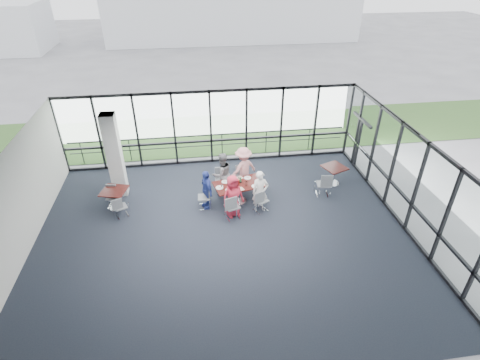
{
  "coord_description": "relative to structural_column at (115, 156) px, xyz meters",
  "views": [
    {
      "loc": [
        -0.77,
        -9.35,
        7.98
      ],
      "look_at": [
        0.75,
        1.55,
        1.1
      ],
      "focal_mm": 28.0,
      "sensor_mm": 36.0,
      "label": 1
    }
  ],
  "objects": [
    {
      "name": "chair_main_nr",
      "position": [
        5.04,
        -1.83,
        -1.16
      ],
      "size": [
        0.58,
        0.58,
        0.88
      ],
      "primitive_type": null,
      "rotation": [
        0.0,
        0.0,
        0.48
      ],
      "color": "slate",
      "rests_on": "ground"
    },
    {
      "name": "plate_nl",
      "position": [
        3.94,
        -1.5,
        -0.84
      ],
      "size": [
        0.25,
        0.25,
        0.01
      ],
      "primitive_type": "cylinder",
      "color": "white",
      "rests_on": "main_table"
    },
    {
      "name": "wall_front",
      "position": [
        3.6,
        -8.0,
        0.0
      ],
      "size": [
        12.0,
        0.1,
        3.2
      ],
      "primitive_type": "cube",
      "color": "silver",
      "rests_on": "ground"
    },
    {
      "name": "side_table_left",
      "position": [
        -0.04,
        -0.95,
        -0.97
      ],
      "size": [
        1.02,
        1.02,
        0.75
      ],
      "rotation": [
        0.0,
        0.0,
        -0.27
      ],
      "color": "#391411",
      "rests_on": "ground"
    },
    {
      "name": "structural_column",
      "position": [
        0.0,
        0.0,
        0.0
      ],
      "size": [
        0.5,
        0.5,
        3.2
      ],
      "primitive_type": "cube",
      "color": "silver",
      "rests_on": "ground"
    },
    {
      "name": "diner_near_right",
      "position": [
        5.0,
        -1.8,
        -0.82
      ],
      "size": [
        0.59,
        0.44,
        1.56
      ],
      "primitive_type": "imported",
      "rotation": [
        0.0,
        0.0,
        0.04
      ],
      "color": "silver",
      "rests_on": "ground"
    },
    {
      "name": "ketchup_bottle",
      "position": [
        4.34,
        -1.16,
        -0.76
      ],
      "size": [
        0.06,
        0.06,
        0.18
      ],
      "primitive_type": "cylinder",
      "color": "#9F1400",
      "rests_on": "main_table"
    },
    {
      "name": "plate_nr",
      "position": [
        4.89,
        -1.39,
        -0.84
      ],
      "size": [
        0.25,
        0.25,
        0.01
      ],
      "primitive_type": "cylinder",
      "color": "white",
      "rests_on": "main_table"
    },
    {
      "name": "tumbler_a",
      "position": [
        4.19,
        -1.44,
        -0.78
      ],
      "size": [
        0.07,
        0.07,
        0.13
      ],
      "primitive_type": "cylinder",
      "color": "white",
      "rests_on": "main_table"
    },
    {
      "name": "tumbler_d",
      "position": [
        3.72,
        -1.39,
        -0.77
      ],
      "size": [
        0.08,
        0.08,
        0.15
      ],
      "primitive_type": "cylinder",
      "color": "white",
      "rests_on": "main_table"
    },
    {
      "name": "guard_rail",
      "position": [
        3.6,
        2.6,
        -1.1
      ],
      "size": [
        12.0,
        0.06,
        0.06
      ],
      "primitive_type": "cylinder",
      "rotation": [
        0.0,
        1.57,
        0.0
      ],
      "color": "#2D2D33",
      "rests_on": "ground"
    },
    {
      "name": "floor",
      "position": [
        3.6,
        -3.0,
        -1.61
      ],
      "size": [
        12.0,
        10.0,
        0.02
      ],
      "primitive_type": "cube",
      "color": "#1F222F",
      "rests_on": "ground"
    },
    {
      "name": "wall_left",
      "position": [
        -2.4,
        -3.0,
        0.0
      ],
      "size": [
        0.1,
        10.0,
        3.2
      ],
      "primitive_type": "cube",
      "color": "silver",
      "rests_on": "ground"
    },
    {
      "name": "menu_b",
      "position": [
        5.13,
        -1.28,
        -0.85
      ],
      "size": [
        0.3,
        0.21,
        0.0
      ],
      "primitive_type": "cube",
      "rotation": [
        0.0,
        0.0,
        -0.02
      ],
      "color": "beige",
      "rests_on": "main_table"
    },
    {
      "name": "grass_strip",
      "position": [
        3.6,
        5.0,
        -1.59
      ],
      "size": [
        80.0,
        5.0,
        0.01
      ],
      "primitive_type": "cube",
      "color": "#355C25",
      "rests_on": "ground"
    },
    {
      "name": "menu_a",
      "position": [
        4.32,
        -1.52,
        -0.85
      ],
      "size": [
        0.37,
        0.32,
        0.0
      ],
      "primitive_type": "cube",
      "rotation": [
        0.0,
        0.0,
        0.43
      ],
      "color": "beige",
      "rests_on": "main_table"
    },
    {
      "name": "chair_spare_la",
      "position": [
        0.21,
        -1.48,
        -1.2
      ],
      "size": [
        0.51,
        0.51,
        0.8
      ],
      "primitive_type": null,
      "rotation": [
        0.0,
        0.0,
        0.41
      ],
      "color": "slate",
      "rests_on": "ground"
    },
    {
      "name": "chair_spare_r",
      "position": [
        7.52,
        -1.16,
        -1.13
      ],
      "size": [
        0.53,
        0.53,
        0.94
      ],
      "primitive_type": null,
      "rotation": [
        0.0,
        0.0,
        -0.18
      ],
      "color": "slate",
      "rests_on": "ground"
    },
    {
      "name": "condiment_caddy",
      "position": [
        4.41,
        -1.07,
        -0.83
      ],
      "size": [
        0.1,
        0.07,
        0.04
      ],
      "primitive_type": "cube",
      "color": "black",
      "rests_on": "main_table"
    },
    {
      "name": "tumbler_c",
      "position": [
        4.38,
        -0.94,
        -0.79
      ],
      "size": [
        0.06,
        0.06,
        0.13
      ],
      "primitive_type": "cylinder",
      "color": "white",
      "rests_on": "main_table"
    },
    {
      "name": "ceiling",
      "position": [
        3.6,
        -3.0,
        1.6
      ],
      "size": [
        12.0,
        10.0,
        0.04
      ],
      "primitive_type": "cube",
      "color": "white",
      "rests_on": "ground"
    },
    {
      "name": "diner_far_left",
      "position": [
        3.81,
        -0.51,
        -0.77
      ],
      "size": [
        0.94,
        0.78,
        1.67
      ],
      "primitive_type": "imported",
      "rotation": [
        0.0,
        0.0,
        3.55
      ],
      "color": "slate",
      "rests_on": "ground"
    },
    {
      "name": "plate_fl",
      "position": [
        3.87,
        -0.94,
        -0.84
      ],
      "size": [
        0.26,
        0.26,
        0.01
      ],
      "primitive_type": "cylinder",
      "color": "white",
      "rests_on": "main_table"
    },
    {
      "name": "plate_end",
      "position": [
        3.64,
        -1.31,
        -0.84
      ],
      "size": [
        0.27,
        0.27,
        0.01
      ],
      "primitive_type": "cylinder",
      "color": "white",
      "rests_on": "main_table"
    },
    {
      "name": "green_bottle",
      "position": [
        4.42,
        -1.05,
        -0.75
      ],
      "size": [
        0.05,
        0.05,
        0.2
      ],
      "primitive_type": "cylinder",
      "color": "#247440",
      "rests_on": "main_table"
    },
    {
      "name": "main_table",
      "position": [
        4.35,
        -1.15,
        -0.99
      ],
      "size": [
        1.93,
        1.32,
        0.75
      ],
      "rotation": [
        0.0,
        0.0,
        0.22
      ],
      "color": "#391411",
      "rests_on": "ground"
    },
    {
      "name": "diner_near_left",
      "position": [
        4.03,
        -1.93,
        -0.82
      ],
      "size": [
        0.89,
        0.73,
        1.56
      ],
      "primitive_type": "imported",
      "rotation": [
        0.0,
        0.0,
        0.35
      ],
      "color": "#C1263B",
      "rests_on": "ground"
    },
    {
      "name": "plate_fr",
      "position": [
        4.72,
        -0.79,
        -0.84
      ],
      "size": [
        0.26,
        0.26,
        0.01
      ],
      "primitive_type": "cylinder",
      "color": "white",
      "rests_on": "main_table"
    },
    {
      "name": "exit_door",
      "position": [
        9.6,
        0.75,
        -0.55
      ],
      "size": [
        0.12,
        1.6,
        2.1
      ],
      "primitive_type": "cube",
      "color": "black",
      "rests_on": "ground"
    },
    {
      "name": "curtain_wall_right",
      "position": [
        9.6,
        -3.0,
        0.0
      ],
      "size": [
        0.1,
        10.0,
        3.2
      ],
      "primitive_type": "cube",
      "color": "white",
      "rests_on": "ground"
    },
    {
      "name": "chair_spare_lb",
      "position": [
        -0.17,
        -0.84,
        -1.2
      ],
      "size": [
        0.44,
        0.44,
        0.8
      ],
      "primitive_type": null,
      "rotation": [
        0.0,
        0.0,
        3.01
      ],
      "color": "slate",
      "rests_on": "ground"
    },
    {
      "name": "chair_main_fr",
      "position": [
        4.55,
        -0.21,
        -1.17
      ],
      "size": [
        0.46,
        0.46,
        0.86
      ],
      "primitive_type": null,
      "rotation": [
        0.0,
        0.0,
        3.24
      ],
      "color": "slate",
      "rests_on": "ground"
    },
    {
      "name": "chair_main_fl",
      "position": [
        3.78,
        -0.43,
        -1.13
      ],
      "size": [
        0.46,
        0.46,
        0.94
      ],
      "primitive_type": null,
      "rotation": [
        0.0,
        0.0,
        3.14
      ],
      "color": "slate",
      "rests_on": "ground"
    },
    {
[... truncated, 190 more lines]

